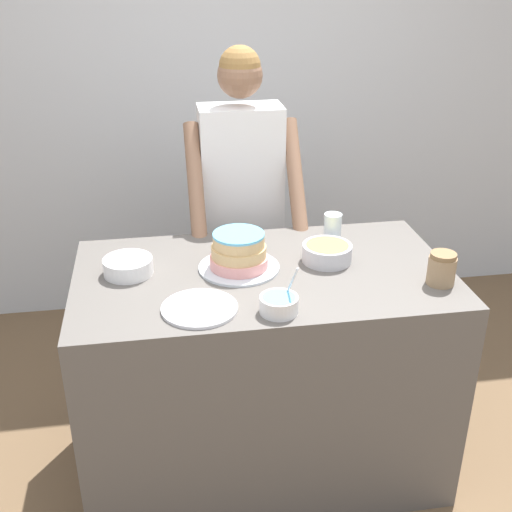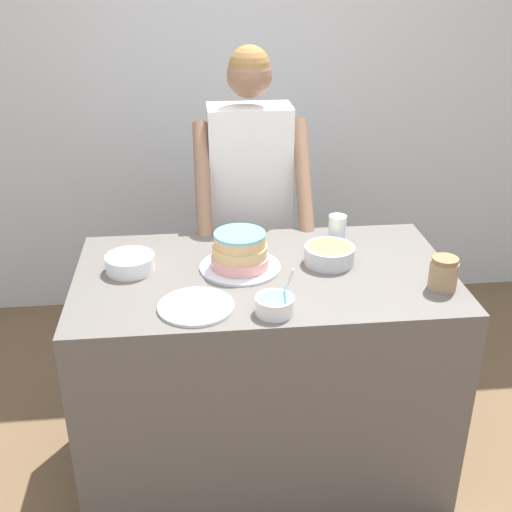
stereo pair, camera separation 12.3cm
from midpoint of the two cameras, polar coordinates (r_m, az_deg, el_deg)
name	(u,v)px [view 2 (the right image)]	position (r m, az deg, el deg)	size (l,w,h in m)	color
wall_back	(234,94)	(3.77, -1.01, 14.16)	(10.00, 0.05, 2.60)	silver
counter	(263,371)	(2.71, 1.99, -10.21)	(1.45, 0.81, 0.93)	#5B5651
person_baker	(250,190)	(3.05, 0.63, 5.87)	(0.52, 0.46, 1.68)	#2D2D38
cake	(240,253)	(2.47, -0.01, 0.27)	(0.32, 0.32, 0.15)	silver
frosting_bowl_blue	(276,304)	(2.19, 3.41, -4.32)	(0.13, 0.13, 0.17)	white
frosting_bowl_white	(130,262)	(2.50, -9.76, -0.56)	(0.19, 0.19, 0.06)	white
frosting_bowl_yellow	(329,254)	(2.55, 7.92, 0.17)	(0.20, 0.20, 0.07)	silver
drinking_glass	(337,231)	(2.69, 8.52, 2.21)	(0.07, 0.07, 0.13)	silver
ceramic_plate	(196,306)	(2.23, -3.79, -4.52)	(0.27, 0.27, 0.01)	silver
stoneware_jar	(443,274)	(2.44, 17.72, -1.52)	(0.10, 0.10, 0.12)	#9E7F5B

